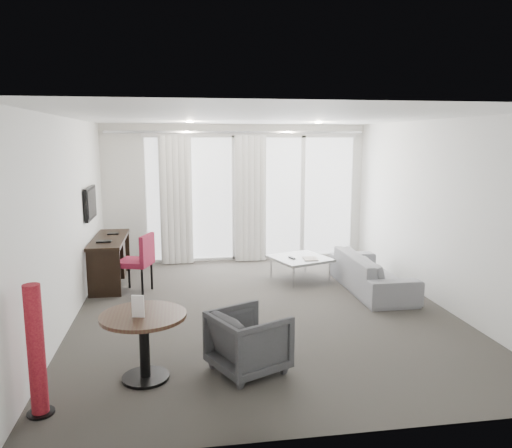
{
  "coord_description": "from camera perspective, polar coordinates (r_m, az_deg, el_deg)",
  "views": [
    {
      "loc": [
        -1.13,
        -6.48,
        2.33
      ],
      "look_at": [
        0.0,
        0.6,
        1.1
      ],
      "focal_mm": 35.0,
      "sensor_mm": 36.0,
      "label": 1
    }
  ],
  "objects": [
    {
      "name": "floor",
      "position": [
        6.98,
        0.78,
        -9.77
      ],
      "size": [
        5.0,
        6.0,
        0.0
      ],
      "primitive_type": "cube",
      "color": "#3C3934",
      "rests_on": "ground"
    },
    {
      "name": "ceiling",
      "position": [
        6.59,
        0.84,
        12.08
      ],
      "size": [
        5.0,
        6.0,
        0.0
      ],
      "primitive_type": "cube",
      "color": "white",
      "rests_on": "ground"
    },
    {
      "name": "wall_left",
      "position": [
        6.71,
        -20.74,
        0.26
      ],
      "size": [
        0.0,
        6.0,
        2.6
      ],
      "primitive_type": "cube",
      "color": "silver",
      "rests_on": "ground"
    },
    {
      "name": "wall_right",
      "position": [
        7.5,
        19.99,
        1.25
      ],
      "size": [
        0.0,
        6.0,
        2.6
      ],
      "primitive_type": "cube",
      "color": "silver",
      "rests_on": "ground"
    },
    {
      "name": "wall_front",
      "position": [
        3.8,
        8.59,
        -6.09
      ],
      "size": [
        5.0,
        0.0,
        2.6
      ],
      "primitive_type": "cube",
      "color": "silver",
      "rests_on": "ground"
    },
    {
      "name": "window_panel",
      "position": [
        9.64,
        -0.46,
        3.0
      ],
      "size": [
        4.0,
        0.02,
        2.38
      ],
      "primitive_type": null,
      "color": "white",
      "rests_on": "ground"
    },
    {
      "name": "window_frame",
      "position": [
        9.63,
        -0.45,
        2.99
      ],
      "size": [
        4.1,
        0.06,
        2.44
      ],
      "primitive_type": null,
      "color": "white",
      "rests_on": "ground"
    },
    {
      "name": "curtain_left",
      "position": [
        9.37,
        -9.12,
        2.68
      ],
      "size": [
        0.6,
        0.2,
        2.38
      ],
      "primitive_type": null,
      "color": "silver",
      "rests_on": "ground"
    },
    {
      "name": "curtain_right",
      "position": [
        9.47,
        -0.61,
        2.88
      ],
      "size": [
        0.6,
        0.2,
        2.38
      ],
      "primitive_type": null,
      "color": "silver",
      "rests_on": "ground"
    },
    {
      "name": "curtain_track",
      "position": [
        9.37,
        -2.17,
        10.46
      ],
      "size": [
        4.8,
        0.04,
        0.04
      ],
      "primitive_type": null,
      "color": "#B2B2B7",
      "rests_on": "ceiling"
    },
    {
      "name": "downlight_a",
      "position": [
        8.09,
        -7.58,
        11.49
      ],
      "size": [
        0.12,
        0.12,
        0.02
      ],
      "primitive_type": "cylinder",
      "color": "#FFE0B2",
      "rests_on": "ceiling"
    },
    {
      "name": "downlight_b",
      "position": [
        8.42,
        7.16,
        11.43
      ],
      "size": [
        0.12,
        0.12,
        0.02
      ],
      "primitive_type": "cylinder",
      "color": "#FFE0B2",
      "rests_on": "ceiling"
    },
    {
      "name": "desk",
      "position": [
        8.45,
        -16.32,
        -4.04
      ],
      "size": [
        0.5,
        1.6,
        0.75
      ],
      "primitive_type": null,
      "color": "black",
      "rests_on": "floor"
    },
    {
      "name": "tv",
      "position": [
        8.1,
        -18.42,
        2.29
      ],
      "size": [
        0.05,
        0.8,
        0.5
      ],
      "primitive_type": null,
      "color": "black",
      "rests_on": "wall_left"
    },
    {
      "name": "desk_chair",
      "position": [
        7.84,
        -13.67,
        -4.38
      ],
      "size": [
        0.62,
        0.6,
        0.91
      ],
      "primitive_type": null,
      "rotation": [
        0.0,
        0.0,
        -0.33
      ],
      "color": "maroon",
      "rests_on": "floor"
    },
    {
      "name": "round_table",
      "position": [
        5.11,
        -12.63,
        -13.52
      ],
      "size": [
        1.06,
        1.06,
        0.67
      ],
      "primitive_type": null,
      "rotation": [
        0.0,
        0.0,
        -0.34
      ],
      "color": "#392418",
      "rests_on": "floor"
    },
    {
      "name": "menu_card",
      "position": [
        4.9,
        -13.32,
        -9.72
      ],
      "size": [
        0.12,
        0.05,
        0.21
      ],
      "primitive_type": null,
      "rotation": [
        0.0,
        0.0,
        -0.23
      ],
      "color": "white",
      "rests_on": "round_table"
    },
    {
      "name": "red_lamp",
      "position": [
        4.69,
        -23.84,
        -13.1
      ],
      "size": [
        0.3,
        0.3,
        1.15
      ],
      "primitive_type": "cylinder",
      "rotation": [
        0.0,
        0.0,
        0.37
      ],
      "color": "maroon",
      "rests_on": "floor"
    },
    {
      "name": "tub_armchair",
      "position": [
        5.16,
        -0.85,
        -13.26
      ],
      "size": [
        0.91,
        0.9,
        0.63
      ],
      "primitive_type": "imported",
      "rotation": [
        0.0,
        0.0,
        2.02
      ],
      "color": "#39393C",
      "rests_on": "floor"
    },
    {
      "name": "coffee_table",
      "position": [
        8.38,
        5.03,
        -5.09
      ],
      "size": [
        1.09,
        1.09,
        0.38
      ],
      "primitive_type": null,
      "rotation": [
        0.0,
        0.0,
        0.34
      ],
      "color": "gray",
      "rests_on": "floor"
    },
    {
      "name": "remote",
      "position": [
        8.26,
        4.12,
        -4.09
      ],
      "size": [
        0.09,
        0.17,
        0.02
      ],
      "primitive_type": null,
      "rotation": [
        0.0,
        0.0,
        0.27
      ],
      "color": "black",
      "rests_on": "coffee_table"
    },
    {
      "name": "magazine",
      "position": [
        8.23,
        6.22,
        -4.17
      ],
      "size": [
        0.26,
        0.32,
        0.02
      ],
      "primitive_type": null,
      "rotation": [
        0.0,
        0.0,
        -0.07
      ],
      "color": "gray",
      "rests_on": "coffee_table"
    },
    {
      "name": "sofa",
      "position": [
        7.98,
        13.09,
        -5.4
      ],
      "size": [
        0.76,
        1.94,
        0.57
      ],
      "primitive_type": "imported",
      "rotation": [
        0.0,
        0.0,
        1.57
      ],
      "color": "gray",
      "rests_on": "floor"
    },
    {
      "name": "terrace_slab",
      "position": [
        11.33,
        -1.6,
        -2.45
      ],
      "size": [
        5.6,
        3.0,
        0.12
      ],
      "primitive_type": "cube",
      "color": "#4D4D50",
      "rests_on": "ground"
    },
    {
      "name": "rattan_chair_a",
      "position": [
        11.35,
        3.37,
        -0.25
      ],
      "size": [
        0.61,
        0.61,
        0.73
      ],
      "primitive_type": null,
      "rotation": [
        0.0,
        0.0,
        0.24
      ],
      "color": "brown",
      "rests_on": "terrace_slab"
    },
    {
      "name": "rattan_chair_b",
      "position": [
        11.44,
        7.22,
        -0.19
      ],
      "size": [
        0.62,
        0.62,
        0.75
      ],
      "primitive_type": null,
      "rotation": [
        0.0,
        0.0,
        -0.24
      ],
      "color": "brown",
      "rests_on": "terrace_slab"
    },
    {
      "name": "rattan_table",
      "position": [
        11.6,
        4.96,
        -0.76
      ],
      "size": [
        0.56,
        0.56,
        0.45
      ],
      "primitive_type": null,
      "rotation": [
        0.0,
        0.0,
        0.31
      ],
      "color": "brown",
      "rests_on": "terrace_slab"
    },
    {
      "name": "balustrade",
      "position": [
        12.65,
        -2.46,
        1.4
      ],
      "size": [
        5.5,
        0.06,
        1.05
      ],
      "primitive_type": null,
      "color": "#B2B2B7",
      "rests_on": "terrace_slab"
    }
  ]
}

